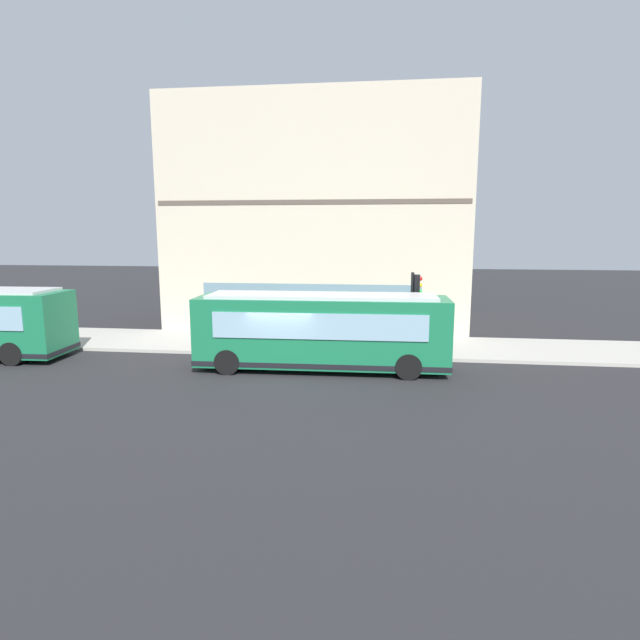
{
  "coord_description": "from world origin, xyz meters",
  "views": [
    {
      "loc": [
        -19.54,
        -3.94,
        5.53
      ],
      "look_at": [
        1.68,
        -1.27,
        1.87
      ],
      "focal_mm": 29.09,
      "sensor_mm": 36.0,
      "label": 1
    }
  ],
  "objects_px": {
    "fire_hydrant": "(383,333)",
    "newspaper_vending_box": "(213,331)",
    "traffic_light_near_corner": "(415,298)",
    "pedestrian_walking_along_curb": "(398,326)",
    "city_bus_nearside": "(321,332)",
    "pedestrian_near_hydrant": "(440,328)"
  },
  "relations": [
    {
      "from": "city_bus_nearside",
      "to": "pedestrian_near_hydrant",
      "type": "xyz_separation_m",
      "value": [
        3.66,
        -5.06,
        -0.42
      ]
    },
    {
      "from": "pedestrian_near_hydrant",
      "to": "newspaper_vending_box",
      "type": "bearing_deg",
      "value": 86.58
    },
    {
      "from": "fire_hydrant",
      "to": "pedestrian_walking_along_curb",
      "type": "relative_size",
      "value": 0.46
    },
    {
      "from": "traffic_light_near_corner",
      "to": "fire_hydrant",
      "type": "distance_m",
      "value": 3.82
    },
    {
      "from": "pedestrian_walking_along_curb",
      "to": "newspaper_vending_box",
      "type": "xyz_separation_m",
      "value": [
        0.13,
        9.17,
        -0.47
      ]
    },
    {
      "from": "pedestrian_near_hydrant",
      "to": "pedestrian_walking_along_curb",
      "type": "distance_m",
      "value": 1.96
    },
    {
      "from": "fire_hydrant",
      "to": "newspaper_vending_box",
      "type": "relative_size",
      "value": 0.82
    },
    {
      "from": "city_bus_nearside",
      "to": "pedestrian_walking_along_curb",
      "type": "bearing_deg",
      "value": -37.13
    },
    {
      "from": "traffic_light_near_corner",
      "to": "newspaper_vending_box",
      "type": "xyz_separation_m",
      "value": [
        1.93,
        9.8,
        -2.09
      ]
    },
    {
      "from": "traffic_light_near_corner",
      "to": "fire_hydrant",
      "type": "bearing_deg",
      "value": 25.09
    },
    {
      "from": "city_bus_nearside",
      "to": "traffic_light_near_corner",
      "type": "distance_m",
      "value": 4.64
    },
    {
      "from": "pedestrian_walking_along_curb",
      "to": "newspaper_vending_box",
      "type": "bearing_deg",
      "value": 89.21
    },
    {
      "from": "pedestrian_near_hydrant",
      "to": "city_bus_nearside",
      "type": "bearing_deg",
      "value": 125.86
    },
    {
      "from": "fire_hydrant",
      "to": "pedestrian_near_hydrant",
      "type": "xyz_separation_m",
      "value": [
        -1.58,
        -2.59,
        0.62
      ]
    },
    {
      "from": "fire_hydrant",
      "to": "newspaper_vending_box",
      "type": "xyz_separation_m",
      "value": [
        -0.92,
        8.47,
        0.09
      ]
    },
    {
      "from": "traffic_light_near_corner",
      "to": "pedestrian_walking_along_curb",
      "type": "height_order",
      "value": "traffic_light_near_corner"
    },
    {
      "from": "newspaper_vending_box",
      "to": "traffic_light_near_corner",
      "type": "bearing_deg",
      "value": -101.12
    },
    {
      "from": "traffic_light_near_corner",
      "to": "pedestrian_walking_along_curb",
      "type": "bearing_deg",
      "value": 19.32
    },
    {
      "from": "pedestrian_walking_along_curb",
      "to": "newspaper_vending_box",
      "type": "distance_m",
      "value": 9.18
    },
    {
      "from": "fire_hydrant",
      "to": "newspaper_vending_box",
      "type": "bearing_deg",
      "value": 96.19
    },
    {
      "from": "traffic_light_near_corner",
      "to": "pedestrian_walking_along_curb",
      "type": "relative_size",
      "value": 2.25
    },
    {
      "from": "fire_hydrant",
      "to": "pedestrian_walking_along_curb",
      "type": "height_order",
      "value": "pedestrian_walking_along_curb"
    }
  ]
}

